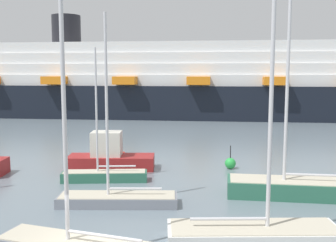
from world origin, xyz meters
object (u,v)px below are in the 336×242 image
at_px(sailboat_4, 295,186).
at_px(cruise_ship, 166,84).
at_px(channel_buoy_1, 230,163).
at_px(sailboat_5, 118,196).
at_px(channel_buoy_0, 122,156).
at_px(sailboat_0, 104,174).
at_px(fishing_boat_1, 110,156).
at_px(sailboat_1, 254,229).

distance_m(sailboat_4, cruise_ship, 42.27).
xyz_separation_m(channel_buoy_1, cruise_ship, (-10.02, 33.77, 4.66)).
relative_size(sailboat_5, channel_buoy_0, 5.89).
relative_size(sailboat_0, channel_buoy_0, 5.03).
xyz_separation_m(fishing_boat_1, channel_buoy_1, (8.45, 1.34, -0.51)).
xyz_separation_m(sailboat_0, sailboat_1, (8.77, -7.75, 0.02)).
xyz_separation_m(sailboat_5, cruise_ship, (-4.27, 42.62, 4.61)).
bearing_deg(cruise_ship, sailboat_5, -86.44).
bearing_deg(sailboat_0, channel_buoy_0, -96.68).
bearing_deg(sailboat_5, fishing_boat_1, -78.49).
height_order(sailboat_4, channel_buoy_1, sailboat_4).
xyz_separation_m(sailboat_0, fishing_boat_1, (-0.62, 3.20, 0.46)).
xyz_separation_m(sailboat_1, sailboat_4, (2.54, 6.25, 0.13)).
relative_size(sailboat_0, sailboat_5, 0.85).
height_order(sailboat_4, cruise_ship, cruise_ship).
height_order(sailboat_4, fishing_boat_1, sailboat_4).
distance_m(sailboat_4, channel_buoy_1, 6.97).
distance_m(sailboat_0, sailboat_4, 11.41).
bearing_deg(sailboat_1, cruise_ship, 93.73).
distance_m(sailboat_0, channel_buoy_1, 9.05).
height_order(sailboat_0, sailboat_4, sailboat_4).
distance_m(sailboat_4, sailboat_5, 9.65).
xyz_separation_m(sailboat_1, channel_buoy_0, (-9.23, 13.74, -0.11)).
relative_size(sailboat_4, channel_buoy_0, 6.72).
relative_size(sailboat_5, cruise_ship, 0.11).
relative_size(sailboat_0, channel_buoy_1, 4.97).
bearing_deg(channel_buoy_1, sailboat_0, -149.91).
xyz_separation_m(sailboat_1, cruise_ship, (-10.96, 46.06, 4.59)).
xyz_separation_m(sailboat_0, sailboat_4, (11.31, -1.50, 0.14)).
bearing_deg(fishing_boat_1, sailboat_0, 92.51).
bearing_deg(sailboat_1, channel_buoy_1, 84.73).
distance_m(fishing_boat_1, cruise_ship, 35.38).
height_order(sailboat_0, sailboat_5, sailboat_5).
bearing_deg(sailboat_5, cruise_ship, -92.56).
bearing_deg(sailboat_1, sailboat_4, 58.23).
height_order(sailboat_5, channel_buoy_1, sailboat_5).
distance_m(sailboat_5, channel_buoy_1, 10.56).
distance_m(channel_buoy_0, channel_buoy_1, 8.42).
height_order(sailboat_5, fishing_boat_1, sailboat_5).
bearing_deg(sailboat_5, sailboat_0, -72.53).
bearing_deg(sailboat_0, sailboat_5, 104.67).
relative_size(channel_buoy_0, cruise_ship, 0.02).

